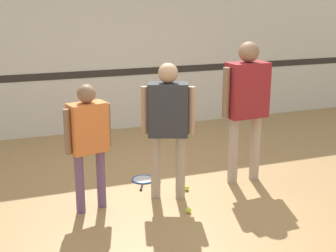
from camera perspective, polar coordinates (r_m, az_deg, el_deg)
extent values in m
plane|color=#A87F4C|center=(5.75, 1.47, -8.25)|extent=(16.00, 16.00, 0.00)
cube|color=silver|center=(8.23, -6.59, 10.47)|extent=(16.00, 0.06, 3.20)
cube|color=#2D2823|center=(8.27, -6.41, 6.47)|extent=(16.00, 0.01, 0.12)
cylinder|color=tan|center=(5.51, -1.53, -5.00)|extent=(0.11, 0.11, 0.77)
cylinder|color=tan|center=(5.51, 1.53, -5.01)|extent=(0.11, 0.11, 0.77)
cube|color=#2D2D33|center=(5.30, 0.00, 2.01)|extent=(0.51, 0.40, 0.61)
sphere|color=tan|center=(5.22, 0.00, 6.48)|extent=(0.23, 0.23, 0.23)
cylinder|color=tan|center=(5.32, -2.87, 1.93)|extent=(0.08, 0.08, 0.55)
cylinder|color=tan|center=(5.31, 2.87, 1.91)|extent=(0.08, 0.08, 0.55)
cylinder|color=#6B4C70|center=(5.25, -10.72, -6.89)|extent=(0.10, 0.10, 0.69)
cylinder|color=#6B4C70|center=(5.35, -8.16, -6.33)|extent=(0.10, 0.10, 0.69)
cube|color=orange|center=(5.10, -9.73, -0.20)|extent=(0.44, 0.31, 0.54)
sphere|color=brown|center=(5.01, -9.93, 3.89)|extent=(0.20, 0.20, 0.20)
cylinder|color=brown|center=(5.01, -12.16, -0.69)|extent=(0.07, 0.07, 0.49)
cylinder|color=brown|center=(5.20, -7.38, 0.13)|extent=(0.07, 0.07, 0.49)
cylinder|color=tan|center=(6.15, 10.57, -2.61)|extent=(0.13, 0.13, 0.86)
cylinder|color=tan|center=(5.98, 7.95, -3.01)|extent=(0.13, 0.13, 0.86)
cube|color=maroon|center=(5.87, 9.61, 4.35)|extent=(0.51, 0.30, 0.68)
sphere|color=brown|center=(5.80, 9.82, 8.88)|extent=(0.25, 0.25, 0.25)
cylinder|color=brown|center=(6.03, 11.99, 4.45)|extent=(0.09, 0.09, 0.61)
cylinder|color=brown|center=(5.72, 7.09, 4.07)|extent=(0.09, 0.09, 0.61)
torus|color=blue|center=(6.16, -3.04, -6.51)|extent=(0.39, 0.39, 0.02)
cylinder|color=silver|center=(6.16, -3.04, -6.51)|extent=(0.26, 0.26, 0.01)
cylinder|color=black|center=(5.93, -3.24, -7.40)|extent=(0.10, 0.20, 0.02)
sphere|color=black|center=(5.84, -3.33, -7.81)|extent=(0.03, 0.03, 0.03)
sphere|color=#CCE038|center=(5.27, 2.51, -10.22)|extent=(0.07, 0.07, 0.07)
sphere|color=#CCE038|center=(6.08, -1.18, -6.54)|extent=(0.07, 0.07, 0.07)
sphere|color=#CCE038|center=(5.83, 2.27, -7.56)|extent=(0.07, 0.07, 0.07)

